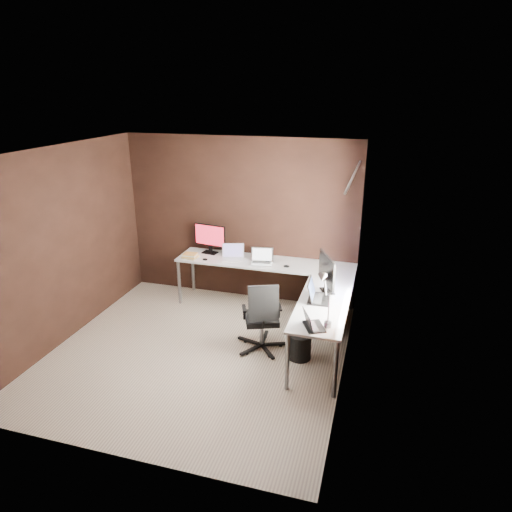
{
  "coord_description": "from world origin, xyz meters",
  "views": [
    {
      "loc": [
        2.08,
        -4.58,
        3.16
      ],
      "look_at": [
        0.5,
        0.95,
        1.02
      ],
      "focal_mm": 32.0,
      "sensor_mm": 36.0,
      "label": 1
    }
  ],
  "objects": [
    {
      "name": "room",
      "position": [
        0.34,
        0.07,
        1.28
      ],
      "size": [
        3.6,
        3.6,
        2.5
      ],
      "color": "beige",
      "rests_on": "ground"
    },
    {
      "name": "desk",
      "position": [
        0.84,
        1.04,
        0.68
      ],
      "size": [
        2.65,
        2.25,
        0.73
      ],
      "color": "silver",
      "rests_on": "ground"
    },
    {
      "name": "drawer_pedestal",
      "position": [
        1.43,
        1.15,
        0.3
      ],
      "size": [
        0.42,
        0.5,
        0.6
      ],
      "primitive_type": "cube",
      "color": "silver",
      "rests_on": "ground"
    },
    {
      "name": "monitor_left",
      "position": [
        -0.44,
        1.64,
        0.99
      ],
      "size": [
        0.52,
        0.18,
        0.45
      ],
      "rotation": [
        0.0,
        0.0,
        -0.16
      ],
      "color": "black",
      "rests_on": "desk"
    },
    {
      "name": "monitor_right",
      "position": [
        1.49,
        0.69,
        1.0
      ],
      "size": [
        0.27,
        0.54,
        0.48
      ],
      "rotation": [
        0.0,
        0.0,
        2.0
      ],
      "color": "black",
      "rests_on": "desk"
    },
    {
      "name": "laptop_white",
      "position": [
        -0.01,
        1.48,
        0.78
      ],
      "size": [
        0.38,
        0.32,
        0.22
      ],
      "rotation": [
        0.0,
        0.0,
        0.29
      ],
      "color": "silver",
      "rests_on": "desk"
    },
    {
      "name": "laptop_silver",
      "position": [
        0.44,
        1.43,
        0.78
      ],
      "size": [
        0.36,
        0.28,
        0.22
      ],
      "rotation": [
        0.0,
        0.0,
        0.16
      ],
      "color": "silver",
      "rests_on": "desk"
    },
    {
      "name": "laptop_black_big",
      "position": [
        1.4,
        0.44,
        0.78
      ],
      "size": [
        0.28,
        0.38,
        0.25
      ],
      "rotation": [
        0.0,
        0.0,
        1.62
      ],
      "color": "black",
      "rests_on": "desk"
    },
    {
      "name": "laptop_black_small",
      "position": [
        1.47,
        -0.26,
        0.77
      ],
      "size": [
        0.3,
        0.34,
        0.19
      ],
      "rotation": [
        0.0,
        0.0,
        2.01
      ],
      "color": "black",
      "rests_on": "desk"
    },
    {
      "name": "book_stack",
      "position": [
        -0.65,
        1.34,
        0.76
      ],
      "size": [
        0.25,
        0.21,
        0.07
      ],
      "rotation": [
        0.0,
        0.0,
        -0.06
      ],
      "color": "tan",
      "rests_on": "desk"
    },
    {
      "name": "mouse_left",
      "position": [
        -0.4,
        1.3,
        0.75
      ],
      "size": [
        0.1,
        0.08,
        0.03
      ],
      "primitive_type": "ellipsoid",
      "rotation": [
        0.0,
        0.0,
        0.38
      ],
      "color": "black",
      "rests_on": "desk"
    },
    {
      "name": "mouse_corner",
      "position": [
        0.83,
        1.36,
        0.75
      ],
      "size": [
        0.1,
        0.08,
        0.03
      ],
      "primitive_type": "ellipsoid",
      "rotation": [
        0.0,
        0.0,
        -0.31
      ],
      "color": "black",
      "rests_on": "desk"
    },
    {
      "name": "desk_lamp",
      "position": [
        1.56,
        -0.14,
        1.1
      ],
      "size": [
        0.19,
        0.22,
        0.58
      ],
      "rotation": [
        0.0,
        0.0,
        -0.12
      ],
      "color": "slate",
      "rests_on": "desk"
    },
    {
      "name": "office_chair",
      "position": [
        0.76,
        0.32,
        0.28
      ],
      "size": [
        0.53,
        0.56,
        0.95
      ],
      "rotation": [
        0.0,
        0.0,
        0.38
      ],
      "color": "black",
      "rests_on": "ground"
    },
    {
      "name": "wastebasket",
      "position": [
        1.26,
        0.24,
        0.16
      ],
      "size": [
        0.34,
        0.34,
        0.32
      ],
      "primitive_type": "cylinder",
      "rotation": [
        0.0,
        0.0,
        -0.26
      ],
      "color": "black",
      "rests_on": "ground"
    }
  ]
}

